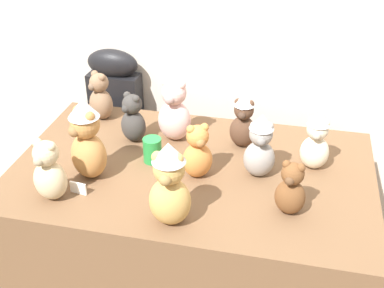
% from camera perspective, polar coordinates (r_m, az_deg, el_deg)
% --- Properties ---
extents(display_table, '(1.52, 0.94, 0.76)m').
position_cam_1_polar(display_table, '(2.35, 0.00, -10.53)').
color(display_table, brown).
rests_on(display_table, ground_plane).
extents(instrument_case, '(0.28, 0.13, 1.03)m').
position_cam_1_polar(instrument_case, '(2.87, -8.41, 1.14)').
color(instrument_case, black).
rests_on(instrument_case, ground_plane).
extents(teddy_bear_mocha, '(0.16, 0.16, 0.25)m').
position_cam_1_polar(teddy_bear_mocha, '(2.48, -10.48, 5.30)').
color(teddy_bear_mocha, '#7F6047').
rests_on(teddy_bear_mocha, display_table).
extents(teddy_bear_sand, '(0.15, 0.14, 0.26)m').
position_cam_1_polar(teddy_bear_sand, '(1.95, -16.11, -3.09)').
color(teddy_bear_sand, '#CCB78E').
rests_on(teddy_bear_sand, display_table).
extents(teddy_bear_chestnut, '(0.13, 0.12, 0.22)m').
position_cam_1_polar(teddy_bear_chestnut, '(1.85, 11.27, -5.16)').
color(teddy_bear_chestnut, brown).
rests_on(teddy_bear_chestnut, display_table).
extents(teddy_bear_cream, '(0.13, 0.11, 0.27)m').
position_cam_1_polar(teddy_bear_cream, '(2.11, 14.05, 0.34)').
color(teddy_bear_cream, beige).
rests_on(teddy_bear_cream, display_table).
extents(teddy_bear_charcoal, '(0.16, 0.15, 0.24)m').
position_cam_1_polar(teddy_bear_charcoal, '(2.27, -6.80, 2.85)').
color(teddy_bear_charcoal, '#383533').
rests_on(teddy_bear_charcoal, display_table).
extents(teddy_bear_honey, '(0.16, 0.14, 0.34)m').
position_cam_1_polar(teddy_bear_honey, '(1.73, -2.75, -4.74)').
color(teddy_bear_honey, tan).
rests_on(teddy_bear_honey, display_table).
extents(teddy_bear_ginger, '(0.16, 0.15, 0.24)m').
position_cam_1_polar(teddy_bear_ginger, '(2.00, 0.64, -1.00)').
color(teddy_bear_ginger, '#D17F3D').
rests_on(teddy_bear_ginger, display_table).
extents(teddy_bear_cocoa, '(0.13, 0.11, 0.26)m').
position_cam_1_polar(teddy_bear_cocoa, '(2.21, 5.91, 2.68)').
color(teddy_bear_cocoa, '#4C3323').
rests_on(teddy_bear_cocoa, display_table).
extents(teddy_bear_caramel, '(0.21, 0.20, 0.35)m').
position_cam_1_polar(teddy_bear_caramel, '(2.02, -11.99, 0.47)').
color(teddy_bear_caramel, '#B27A42').
rests_on(teddy_bear_caramel, display_table).
extents(teddy_bear_ash, '(0.14, 0.12, 0.28)m').
position_cam_1_polar(teddy_bear_ash, '(2.01, 7.82, -0.29)').
color(teddy_bear_ash, gray).
rests_on(teddy_bear_ash, display_table).
extents(teddy_bear_blush, '(0.17, 0.15, 0.30)m').
position_cam_1_polar(teddy_bear_blush, '(2.25, -2.06, 3.70)').
color(teddy_bear_blush, beige).
rests_on(teddy_bear_blush, display_table).
extents(party_cup_green, '(0.08, 0.08, 0.11)m').
position_cam_1_polar(party_cup_green, '(2.14, -4.57, -0.69)').
color(party_cup_green, '#238C3D').
rests_on(party_cup_green, display_table).
extents(name_card_front_left, '(0.07, 0.02, 0.05)m').
position_cam_1_polar(name_card_front_left, '(2.00, -12.93, -4.96)').
color(name_card_front_left, white).
rests_on(name_card_front_left, display_table).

